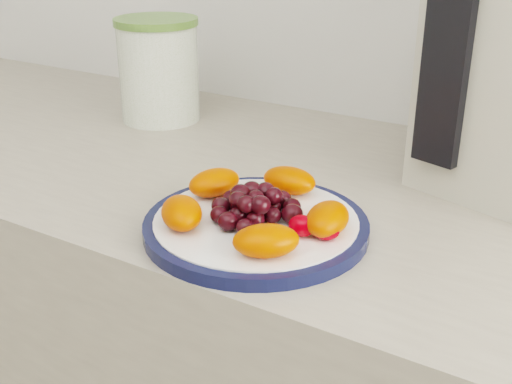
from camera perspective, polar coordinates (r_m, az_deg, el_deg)
The scene contains 6 objects.
plate_rim at distance 0.73m, azimuth 0.00°, elevation -3.05°, with size 0.26×0.26×0.01m, color #0D1435.
plate_face at distance 0.73m, azimuth -0.00°, elevation -2.98°, with size 0.23×0.23×0.02m, color white.
canister at distance 1.13m, azimuth -8.61°, elevation 10.38°, with size 0.13×0.13×0.16m, color #486515.
canister_lid at distance 1.11m, azimuth -8.90°, elevation 14.75°, with size 0.14×0.14×0.01m, color #587C35.
appliance_panel at distance 0.80m, azimuth 16.57°, elevation 11.00°, with size 0.06×0.02×0.25m, color black.
fruit_plate at distance 0.72m, azimuth 0.11°, elevation -1.26°, with size 0.22×0.21×0.04m.
Camera 1 is at (0.35, 0.47, 1.24)m, focal length 45.00 mm.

